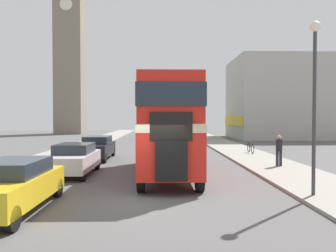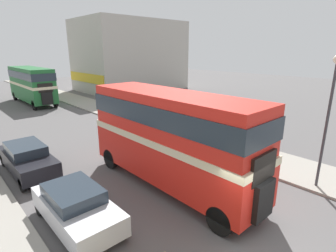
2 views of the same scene
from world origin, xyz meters
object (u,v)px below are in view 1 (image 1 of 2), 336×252
(pedestrian_walking, at_px, (279,149))
(car_parked_far, at_px, (97,147))
(bicycle_on_pavement, at_px, (251,148))
(car_parked_near, at_px, (12,185))
(car_parked_mid, at_px, (74,159))
(church_tower, at_px, (70,18))
(double_decker_bus, at_px, (168,121))
(street_lamp, at_px, (315,82))
(bus_distant, at_px, (175,120))

(pedestrian_walking, bearing_deg, car_parked_far, 158.64)
(bicycle_on_pavement, bearing_deg, car_parked_near, -127.37)
(car_parked_mid, bearing_deg, car_parked_far, 90.11)
(car_parked_near, xyz_separation_m, church_tower, (-11.03, 46.91, 18.93))
(pedestrian_walking, relative_size, church_tower, 0.04)
(church_tower, bearing_deg, double_decker_bus, -68.94)
(street_lamp, bearing_deg, church_tower, 114.27)
(car_parked_far, distance_m, pedestrian_walking, 11.38)
(bus_distant, bearing_deg, pedestrian_walking, -79.07)
(bicycle_on_pavement, height_order, street_lamp, street_lamp)
(double_decker_bus, bearing_deg, car_parked_far, 127.10)
(pedestrian_walking, bearing_deg, double_decker_bus, -163.04)
(car_parked_near, relative_size, pedestrian_walking, 2.60)
(car_parked_near, distance_m, car_parked_far, 12.02)
(church_tower, bearing_deg, bus_distant, -41.48)
(street_lamp, bearing_deg, bicycle_on_pavement, 83.37)
(car_parked_far, relative_size, pedestrian_walking, 2.73)
(bus_distant, xyz_separation_m, car_parked_far, (-6.00, -19.67, -1.72))
(car_parked_mid, distance_m, street_lamp, 11.01)
(double_decker_bus, bearing_deg, church_tower, 111.06)
(double_decker_bus, distance_m, pedestrian_walking, 6.52)
(car_parked_near, bearing_deg, street_lamp, 7.67)
(car_parked_near, relative_size, bicycle_on_pavement, 2.48)
(double_decker_bus, relative_size, car_parked_far, 2.02)
(bus_distant, relative_size, car_parked_near, 2.27)
(car_parked_near, height_order, pedestrian_walking, pedestrian_walking)
(double_decker_bus, distance_m, car_parked_far, 7.73)
(double_decker_bus, height_order, street_lamp, street_lamp)
(car_parked_near, distance_m, street_lamp, 10.14)
(car_parked_far, distance_m, church_tower, 41.24)
(car_parked_mid, bearing_deg, car_parked_near, -91.78)
(car_parked_near, height_order, bicycle_on_pavement, car_parked_near)
(car_parked_mid, relative_size, pedestrian_walking, 2.47)
(double_decker_bus, distance_m, bus_distant, 25.71)
(double_decker_bus, bearing_deg, car_parked_near, -128.01)
(double_decker_bus, height_order, pedestrian_walking, double_decker_bus)
(car_parked_far, bearing_deg, bus_distant, 73.05)
(car_parked_mid, height_order, car_parked_far, car_parked_far)
(church_tower, bearing_deg, car_parked_mid, -74.60)
(car_parked_mid, distance_m, church_tower, 46.33)
(double_decker_bus, xyz_separation_m, bicycle_on_pavement, (6.36, 8.47, -2.13))
(car_parked_mid, relative_size, bicycle_on_pavement, 2.36)
(bus_distant, xyz_separation_m, pedestrian_walking, (4.60, -23.82, -1.44))
(bus_distant, bearing_deg, bicycle_on_pavement, -74.11)
(bus_distant, relative_size, bicycle_on_pavement, 5.63)
(pedestrian_walking, relative_size, street_lamp, 0.29)
(car_parked_mid, distance_m, car_parked_far, 5.87)
(bus_distant, xyz_separation_m, street_lamp, (3.36, -30.41, 1.45))
(car_parked_near, height_order, church_tower, church_tower)
(pedestrian_walking, relative_size, bicycle_on_pavement, 0.95)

